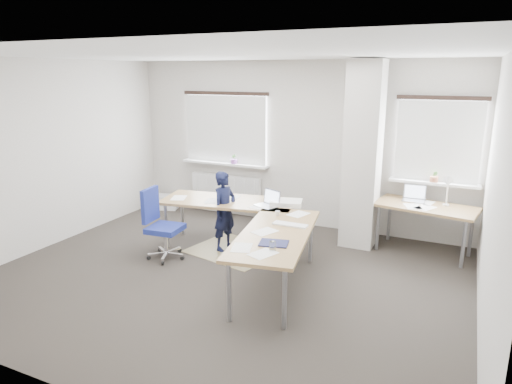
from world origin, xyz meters
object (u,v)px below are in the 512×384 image
at_px(desk_side, 426,208).
at_px(person, 225,211).
at_px(desk_main, 253,217).
at_px(task_chair, 163,239).

relative_size(desk_side, person, 1.25).
height_order(desk_main, desk_side, desk_side).
bearing_deg(desk_side, desk_main, -134.93).
distance_m(desk_main, person, 0.73).
relative_size(desk_main, desk_side, 1.88).
bearing_deg(desk_main, desk_side, 25.07).
distance_m(desk_side, person, 2.94).
xyz_separation_m(task_chair, person, (0.64, 0.67, 0.32)).
xyz_separation_m(desk_main, person, (-0.63, 0.35, -0.09)).
bearing_deg(person, desk_main, -107.44).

